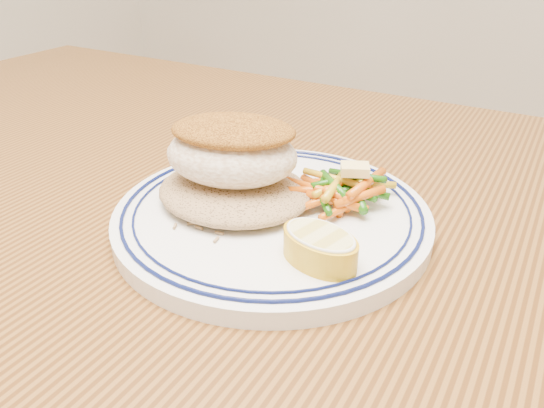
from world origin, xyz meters
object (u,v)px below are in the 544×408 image
at_px(rice_pilaf, 234,188).
at_px(vegetable_pile, 342,189).
at_px(fish_fillet, 232,149).
at_px(lemon_wedge, 320,246).
at_px(dining_table, 270,335).
at_px(plate, 272,215).

bearing_deg(rice_pilaf, vegetable_pile, 28.02).
relative_size(fish_fillet, lemon_wedge, 1.89).
relative_size(dining_table, lemon_wedge, 21.76).
xyz_separation_m(dining_table, vegetable_pile, (0.03, 0.07, 0.13)).
bearing_deg(vegetable_pile, dining_table, -115.54).
bearing_deg(fish_fillet, lemon_wedge, -24.46).
distance_m(fish_fillet, lemon_wedge, 0.12).
distance_m(dining_table, rice_pilaf, 0.14).
distance_m(rice_pilaf, vegetable_pile, 0.09).
distance_m(dining_table, vegetable_pile, 0.15).
relative_size(vegetable_pile, lemon_wedge, 1.52).
xyz_separation_m(plate, rice_pilaf, (-0.04, -0.00, 0.02)).
height_order(dining_table, plate, plate).
relative_size(plate, vegetable_pile, 2.57).
xyz_separation_m(dining_table, rice_pilaf, (-0.05, 0.02, 0.12)).
distance_m(vegetable_pile, lemon_wedge, 0.09).
distance_m(rice_pilaf, fish_fillet, 0.04).
distance_m(rice_pilaf, lemon_wedge, 0.11).
distance_m(dining_table, lemon_wedge, 0.14).
bearing_deg(vegetable_pile, rice_pilaf, -151.98).
height_order(dining_table, lemon_wedge, lemon_wedge).
height_order(plate, rice_pilaf, rice_pilaf).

